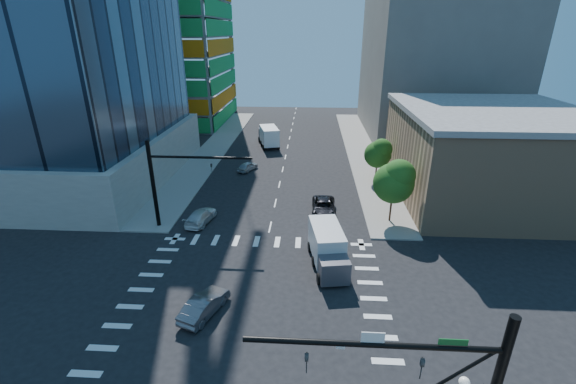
{
  "coord_description": "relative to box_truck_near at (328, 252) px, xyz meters",
  "views": [
    {
      "loc": [
        3.95,
        -23.02,
        18.67
      ],
      "look_at": [
        2.09,
        8.0,
        5.65
      ],
      "focal_mm": 24.0,
      "sensor_mm": 36.0,
      "label": 1
    }
  ],
  "objects": [
    {
      "name": "sidewalk_ne",
      "position": [
        6.82,
        34.89,
        -1.36
      ],
      "size": [
        5.0,
        60.0,
        0.15
      ],
      "primitive_type": "cube",
      "color": "gray",
      "rests_on": "ground"
    },
    {
      "name": "car_sb_mid",
      "position": [
        -10.72,
        24.05,
        -0.79
      ],
      "size": [
        2.93,
        4.09,
        1.29
      ],
      "primitive_type": "imported",
      "rotation": [
        0.0,
        0.0,
        2.73
      ],
      "color": "#B9BDC1",
      "rests_on": "ground"
    },
    {
      "name": "road_markings",
      "position": [
        -5.68,
        -5.11,
        -1.43
      ],
      "size": [
        20.0,
        20.0,
        0.01
      ],
      "primitive_type": "cube",
      "color": "silver",
      "rests_on": "ground"
    },
    {
      "name": "box_truck_near",
      "position": [
        0.0,
        0.0,
        0.0
      ],
      "size": [
        3.56,
        6.51,
        3.24
      ],
      "rotation": [
        0.0,
        0.0,
        0.16
      ],
      "color": "black",
      "rests_on": "ground"
    },
    {
      "name": "car_sb_cross",
      "position": [
        -8.97,
        -6.49,
        -0.7
      ],
      "size": [
        3.02,
        4.75,
        1.48
      ],
      "primitive_type": "imported",
      "rotation": [
        0.0,
        0.0,
        2.79
      ],
      "color": "#58575C",
      "rests_on": "ground"
    },
    {
      "name": "bg_building_ne",
      "position": [
        21.32,
        49.89,
        12.57
      ],
      "size": [
        24.0,
        30.0,
        28.0
      ],
      "primitive_type": "cube",
      "color": "#605A57",
      "rests_on": "ground"
    },
    {
      "name": "car_sb_near",
      "position": [
        -13.04,
        7.53,
        -0.73
      ],
      "size": [
        2.83,
        5.14,
        1.41
      ],
      "primitive_type": "imported",
      "rotation": [
        0.0,
        0.0,
        2.96
      ],
      "color": "white",
      "rests_on": "ground"
    },
    {
      "name": "tree_south",
      "position": [
        6.94,
        8.79,
        3.25
      ],
      "size": [
        4.16,
        4.16,
        6.82
      ],
      "color": "#382316",
      "rests_on": "sidewalk_ne"
    },
    {
      "name": "tree_north",
      "position": [
        7.24,
        20.79,
        2.55
      ],
      "size": [
        3.54,
        3.52,
        5.78
      ],
      "color": "#382316",
      "rests_on": "sidewalk_ne"
    },
    {
      "name": "commercial_building",
      "position": [
        19.32,
        16.89,
        3.88
      ],
      "size": [
        20.5,
        22.5,
        10.6
      ],
      "color": "tan",
      "rests_on": "ground"
    },
    {
      "name": "car_nb_far",
      "position": [
        -0.1,
        10.5,
        -0.67
      ],
      "size": [
        2.57,
        5.52,
        1.53
      ],
      "primitive_type": "imported",
      "rotation": [
        0.0,
        0.0,
        -0.01
      ],
      "color": "black",
      "rests_on": "ground"
    },
    {
      "name": "signal_mast_nw",
      "position": [
        -15.68,
        6.39,
        4.06
      ],
      "size": [
        10.2,
        0.4,
        9.0
      ],
      "color": "black",
      "rests_on": "sidewalk_nw"
    },
    {
      "name": "sidewalk_nw",
      "position": [
        -18.18,
        34.89,
        -1.36
      ],
      "size": [
        5.0,
        60.0,
        0.15
      ],
      "primitive_type": "cube",
      "color": "gray",
      "rests_on": "ground"
    },
    {
      "name": "box_truck_far",
      "position": [
        -9.13,
        37.47,
        0.11
      ],
      "size": [
        4.5,
        7.17,
        3.49
      ],
      "rotation": [
        0.0,
        0.0,
        3.41
      ],
      "color": "black",
      "rests_on": "ground"
    },
    {
      "name": "ground",
      "position": [
        -5.68,
        -5.11,
        -1.43
      ],
      "size": [
        160.0,
        160.0,
        0.0
      ],
      "primitive_type": "plane",
      "color": "black",
      "rests_on": "ground"
    }
  ]
}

